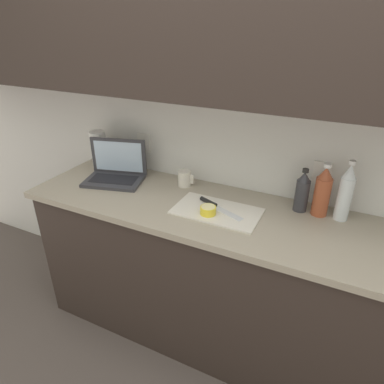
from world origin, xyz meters
name	(u,v)px	position (x,y,z in m)	size (l,w,h in m)	color
ground_plane	(239,343)	(0.00, 0.00, 0.00)	(12.00, 12.00, 0.00)	#564C47
wall_back	(276,72)	(0.00, 0.22, 1.56)	(5.20, 0.38, 2.60)	white
counter_unit	(247,286)	(0.02, 0.00, 0.46)	(2.49, 0.59, 0.89)	#332823
laptop	(116,171)	(-0.88, 0.08, 0.95)	(0.39, 0.31, 0.24)	#333338
cutting_board	(217,211)	(-0.17, -0.02, 0.90)	(0.44, 0.25, 0.01)	silver
knife	(213,205)	(-0.21, 0.02, 0.91)	(0.27, 0.13, 0.02)	silver
lemon_half_cut	(208,210)	(-0.20, -0.07, 0.92)	(0.08, 0.08, 0.04)	yellow
bottle_green_soda	(345,193)	(0.40, 0.19, 1.04)	(0.07, 0.07, 0.31)	silver
bottle_oil_tall	(322,192)	(0.30, 0.19, 1.02)	(0.08, 0.08, 0.27)	#A34C2D
bottle_water_clear	(302,192)	(0.20, 0.19, 1.00)	(0.07, 0.07, 0.23)	#333338
measuring_cup	(185,178)	(-0.46, 0.19, 0.94)	(0.10, 0.08, 0.09)	silver
paper_towel_roll	(99,149)	(-1.09, 0.20, 1.02)	(0.10, 0.10, 0.24)	white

